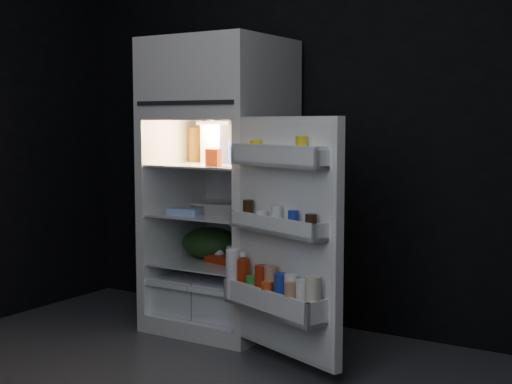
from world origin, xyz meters
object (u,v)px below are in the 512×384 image
Objects in this scene: milk_jug at (217,144)px; yogurt_tray at (227,259)px; fridge_door at (283,242)px; refrigerator at (222,175)px; egg_carton at (233,210)px.

milk_jug is 0.92× the size of yogurt_tray.
yogurt_tray is at bearing 145.73° from fridge_door.
milk_jug reaches higher than yogurt_tray.
refrigerator reaches higher than fridge_door.
egg_carton is 0.32m from yogurt_tray.
refrigerator is 0.94m from fridge_door.
egg_carton is at bearing -34.26° from refrigerator.
fridge_door reaches higher than milk_jug.
fridge_door is (0.73, -0.51, -0.28)m from refrigerator.
refrigerator reaches higher than milk_jug.
yogurt_tray is at bearing -40.94° from refrigerator.
fridge_door is 3.77× the size of egg_carton.
egg_carton is at bearing -10.59° from yogurt_tray.
milk_jug is 0.74× the size of egg_carton.
refrigerator is at bearing -14.28° from milk_jug.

